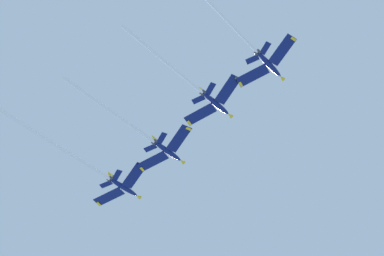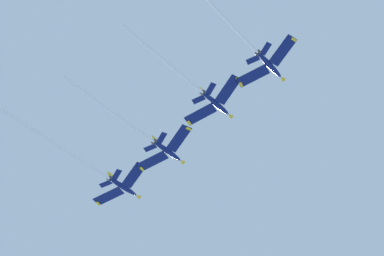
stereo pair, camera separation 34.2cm
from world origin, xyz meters
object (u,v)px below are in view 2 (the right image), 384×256
(jet_inner_left, at_px, (147,137))
(jet_inner_right, at_px, (258,53))
(jet_far_left, at_px, (92,167))
(jet_centre, at_px, (201,91))

(jet_inner_left, relative_size, jet_inner_right, 1.05)
(jet_inner_right, bearing_deg, jet_inner_left, 96.13)
(jet_far_left, xyz_separation_m, jet_centre, (5.81, -37.66, 1.99))
(jet_inner_right, bearing_deg, jet_far_left, 99.13)
(jet_centre, bearing_deg, jet_inner_left, 92.68)
(jet_centre, height_order, jet_inner_right, jet_inner_right)
(jet_far_left, xyz_separation_m, jet_inner_right, (9.00, -56.03, 2.35))
(jet_inner_left, height_order, jet_inner_right, jet_inner_left)
(jet_inner_left, bearing_deg, jet_centre, -87.32)
(jet_centre, relative_size, jet_inner_right, 0.99)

